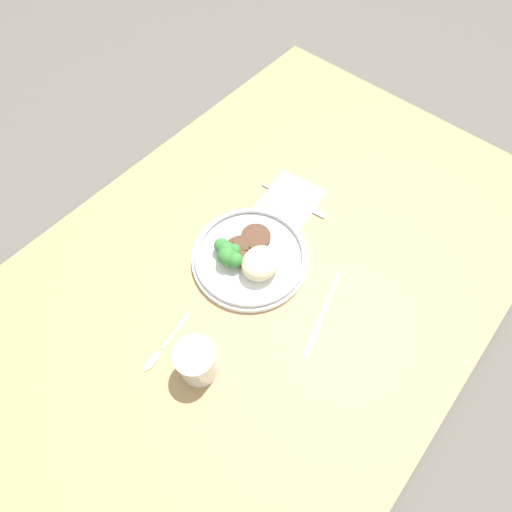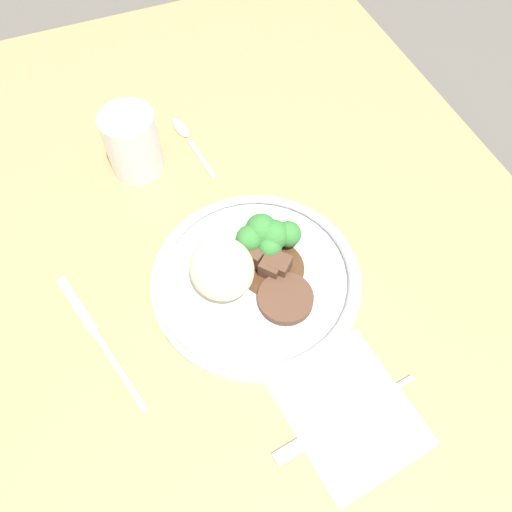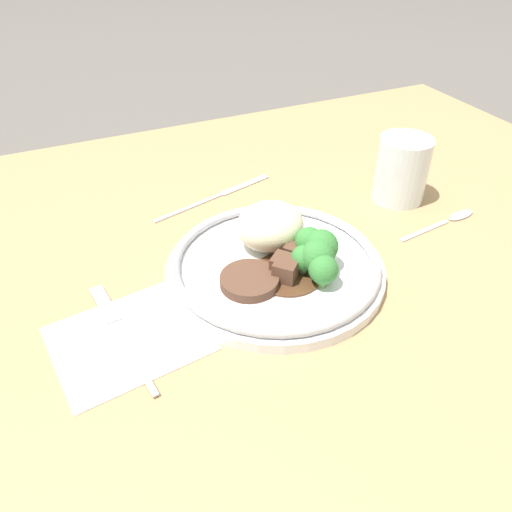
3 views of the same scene
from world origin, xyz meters
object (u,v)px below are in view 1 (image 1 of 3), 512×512
object	(u,v)px
juice_glass	(197,362)
spoon	(158,353)
plate	(250,257)
fork	(300,203)
knife	(322,316)

from	to	relation	value
juice_glass	spoon	xyz separation A→B (m)	(0.04, -0.09, -0.04)
plate	fork	bearing A→B (deg)	-176.11
plate	knife	world-z (taller)	plate
plate	spoon	world-z (taller)	plate
juice_glass	knife	world-z (taller)	juice_glass
fork	spoon	xyz separation A→B (m)	(0.50, 0.02, -0.00)
juice_glass	knife	size ratio (longest dim) A/B	0.46
juice_glass	knife	distance (m)	0.29
juice_glass	spoon	size ratio (longest dim) A/B	0.67
spoon	plate	bearing A→B (deg)	172.71
plate	spoon	xyz separation A→B (m)	(0.29, 0.00, -0.02)
juice_glass	knife	xyz separation A→B (m)	(-0.26, 0.12, -0.04)
juice_glass	fork	bearing A→B (deg)	-167.57
juice_glass	knife	bearing A→B (deg)	154.36
juice_glass	fork	xyz separation A→B (m)	(-0.47, -0.10, -0.04)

